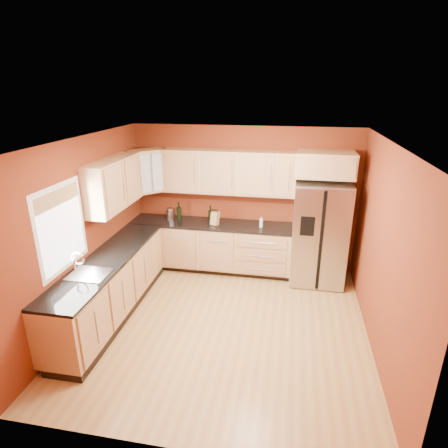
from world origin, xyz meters
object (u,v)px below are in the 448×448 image
Objects in this scene: refrigerator at (319,233)px; canister_left at (171,214)px; knife_block at (215,218)px; soap_dispenser at (261,222)px; wine_bottle_a at (210,215)px.

refrigerator is 2.66m from canister_left.
knife_block is at bearing -179.68° from refrigerator.
canister_left is 1.19× the size of soap_dispenser.
knife_block reaches higher than soap_dispenser.
soap_dispenser is (-0.99, 0.03, 0.12)m from refrigerator.
canister_left is at bearing 173.39° from wine_bottle_a.
knife_block reaches higher than canister_left.
knife_block is (0.85, -0.13, 0.01)m from canister_left.
refrigerator is 9.66× the size of soap_dispenser.
knife_block is 1.32× the size of soap_dispenser.
canister_left is at bearing 176.77° from soap_dispenser.
wine_bottle_a is at bearing -6.61° from canister_left.
wine_bottle_a reaches higher than soap_dispenser.
soap_dispenser is (1.66, -0.09, -0.02)m from canister_left.
canister_left is at bearing -168.47° from knife_block.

